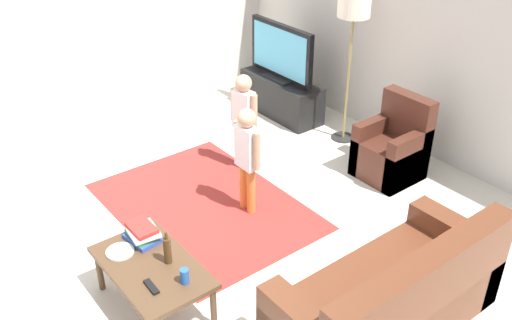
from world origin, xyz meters
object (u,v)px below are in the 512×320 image
object	(u,v)px
book_stack	(142,233)
soda_can	(185,276)
tv	(281,53)
child_near_tv	(244,114)
coffee_table	(152,270)
armchair	(394,150)
bottle	(167,250)
tv_stand	(281,97)
floor_lamp	(354,13)
tv_remote	(151,287)
plate	(120,252)
child_center	(247,151)
couch	(395,302)

from	to	relation	value
book_stack	soda_can	bearing A→B (deg)	0.54
tv	child_near_tv	size ratio (longest dim) A/B	1.00
tv	coffee_table	xyz separation A→B (m)	(2.09, -3.03, -0.48)
armchair	bottle	world-z (taller)	armchair
tv_stand	coffee_table	xyz separation A→B (m)	(2.09, -3.05, 0.13)
floor_lamp	tv_remote	bearing A→B (deg)	-68.36
bottle	tv_remote	bearing A→B (deg)	-54.69
tv_stand	coffee_table	world-z (taller)	tv_stand
tv_stand	plate	xyz separation A→B (m)	(1.81, -3.17, 0.18)
tv_remote	plate	size ratio (longest dim) A/B	0.77
plate	tv_remote	bearing A→B (deg)	-0.00
book_stack	bottle	bearing A→B (deg)	4.14
plate	book_stack	bearing A→B (deg)	97.77
floor_lamp	bottle	world-z (taller)	floor_lamp
floor_lamp	plate	world-z (taller)	floor_lamp
child_center	bottle	size ratio (longest dim) A/B	3.90
tv	child_center	world-z (taller)	tv
coffee_table	bottle	world-z (taller)	bottle
couch	floor_lamp	distance (m)	3.33
child_near_tv	book_stack	distance (m)	2.00
coffee_table	soda_can	world-z (taller)	soda_can
child_center	soda_can	xyz separation A→B (m)	(0.93, -1.27, -0.18)
book_stack	plate	bearing A→B (deg)	-82.23
tv_stand	child_near_tv	world-z (taller)	child_near_tv
armchair	child_near_tv	world-z (taller)	child_near_tv
child_center	tv	bearing A→B (deg)	131.82
tv_stand	coffee_table	bearing A→B (deg)	-55.50
armchair	soda_can	world-z (taller)	armchair
tv_stand	soda_can	size ratio (longest dim) A/B	10.00
coffee_table	couch	bearing A→B (deg)	44.17
tv	couch	xyz separation A→B (m)	(3.40, -1.76, -0.56)
tv_stand	tv	world-z (taller)	tv
armchair	floor_lamp	size ratio (longest dim) A/B	0.51
bottle	soda_can	xyz separation A→B (m)	(0.27, -0.02, -0.06)
floor_lamp	tv_remote	xyz separation A→B (m)	(1.32, -3.32, -1.11)
couch	tv_remote	world-z (taller)	couch
couch	coffee_table	xyz separation A→B (m)	(-1.31, -1.27, 0.08)
tv_stand	armchair	xyz separation A→B (m)	(1.91, -0.04, 0.05)
floor_lamp	tv_remote	distance (m)	3.74
armchair	child_near_tv	distance (m)	1.65
book_stack	soda_can	xyz separation A→B (m)	(0.63, 0.01, -0.01)
armchair	child_near_tv	size ratio (longest dim) A/B	0.82
bottle	tv_remote	size ratio (longest dim) A/B	1.65
armchair	plate	world-z (taller)	armchair
tv_stand	book_stack	world-z (taller)	book_stack
child_center	coffee_table	distance (m)	1.53
tv_stand	tv	size ratio (longest dim) A/B	1.09
child_center	book_stack	bearing A→B (deg)	-76.55
floor_lamp	child_center	world-z (taller)	floor_lamp
child_near_tv	tv_remote	bearing A→B (deg)	-52.47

